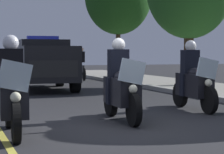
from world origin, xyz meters
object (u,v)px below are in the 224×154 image
police_motorcycle_trailing (194,82)px  police_suv (43,62)px  police_motorcycle_lead_left (12,94)px  cyclist_background (81,64)px  police_motorcycle_lead_right (121,87)px

police_motorcycle_trailing → police_suv: bearing=-162.4°
police_motorcycle_lead_left → police_motorcycle_trailing: (-1.76, 4.61, 0.00)m
cyclist_background → police_motorcycle_lead_left: bearing=-20.8°
cyclist_background → police_motorcycle_lead_right: bearing=-12.8°
police_motorcycle_lead_left → police_motorcycle_lead_right: size_ratio=1.00×
police_motorcycle_trailing → police_suv: 7.54m
police_motorcycle_lead_right → cyclist_background: bearing=167.2°
police_motorcycle_lead_left → police_motorcycle_lead_right: 2.45m
police_motorcycle_lead_right → police_suv: police_suv is taller
police_motorcycle_lead_left → cyclist_background: 14.92m
police_motorcycle_lead_left → police_motorcycle_trailing: same height
police_motorcycle_lead_left → cyclist_background: police_motorcycle_lead_left is taller
cyclist_background → police_motorcycle_trailing: bearing=-3.3°
police_motorcycle_lead_right → police_motorcycle_trailing: size_ratio=1.00×
police_suv → police_motorcycle_lead_right: bearing=-0.1°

